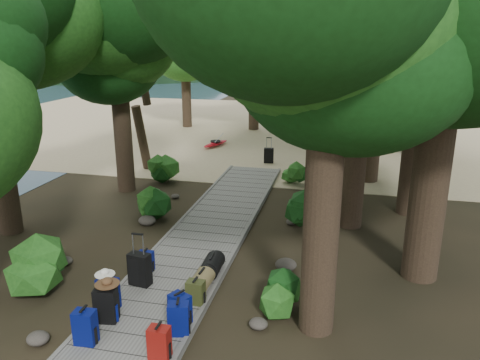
% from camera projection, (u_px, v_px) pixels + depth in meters
% --- Properties ---
extents(ground, '(120.00, 120.00, 0.00)m').
position_uv_depth(ground, '(202.00, 245.00, 11.84)').
color(ground, '#302618').
rests_on(ground, ground).
extents(sand_beach, '(40.00, 22.00, 0.02)m').
position_uv_depth(sand_beach, '(286.00, 128.00, 26.74)').
color(sand_beach, tan).
rests_on(sand_beach, ground).
extents(distant_hill, '(32.00, 16.00, 12.00)m').
position_uv_depth(distant_hill, '(31.00, 74.00, 65.14)').
color(distant_hill, black).
rests_on(distant_hill, ground).
extents(boardwalk, '(2.00, 12.00, 0.12)m').
position_uv_depth(boardwalk, '(213.00, 227.00, 12.76)').
color(boardwalk, slate).
rests_on(boardwalk, ground).
extents(backpack_left_a, '(0.37, 0.27, 0.67)m').
position_uv_depth(backpack_left_a, '(85.00, 325.00, 7.76)').
color(backpack_left_a, navy).
rests_on(backpack_left_a, boardwalk).
extents(backpack_left_b, '(0.42, 0.33, 0.72)m').
position_uv_depth(backpack_left_b, '(106.00, 303.00, 8.37)').
color(backpack_left_b, black).
rests_on(backpack_left_b, boardwalk).
extents(backpack_left_c, '(0.41, 0.32, 0.68)m').
position_uv_depth(backpack_left_c, '(108.00, 292.00, 8.77)').
color(backpack_left_c, navy).
rests_on(backpack_left_c, boardwalk).
extents(backpack_left_d, '(0.33, 0.24, 0.50)m').
position_uv_depth(backpack_left_d, '(146.00, 260.00, 10.21)').
color(backpack_left_d, navy).
rests_on(backpack_left_d, boardwalk).
extents(backpack_right_a, '(0.34, 0.24, 0.60)m').
position_uv_depth(backpack_right_a, '(159.00, 341.00, 7.42)').
color(backpack_right_a, maroon).
rests_on(backpack_right_a, boardwalk).
extents(backpack_right_b, '(0.41, 0.33, 0.65)m').
position_uv_depth(backpack_right_b, '(179.00, 317.00, 8.02)').
color(backpack_right_b, navy).
rests_on(backpack_right_b, boardwalk).
extents(backpack_right_c, '(0.45, 0.40, 0.63)m').
position_uv_depth(backpack_right_c, '(180.00, 308.00, 8.30)').
color(backpack_right_c, navy).
rests_on(backpack_right_c, boardwalk).
extents(backpack_right_d, '(0.35, 0.26, 0.51)m').
position_uv_depth(backpack_right_d, '(196.00, 291.00, 8.96)').
color(backpack_right_d, '#343D17').
rests_on(backpack_right_d, boardwalk).
extents(duffel_right_khaki, '(0.41, 0.59, 0.38)m').
position_uv_depth(duffel_right_khaki, '(202.00, 280.00, 9.50)').
color(duffel_right_khaki, olive).
rests_on(duffel_right_khaki, boardwalk).
extents(duffel_right_black, '(0.43, 0.66, 0.40)m').
position_uv_depth(duffel_right_black, '(212.00, 265.00, 10.08)').
color(duffel_right_black, black).
rests_on(duffel_right_black, boardwalk).
extents(suitcase_on_boardwalk, '(0.48, 0.31, 0.69)m').
position_uv_depth(suitcase_on_boardwalk, '(140.00, 269.00, 9.62)').
color(suitcase_on_boardwalk, black).
rests_on(suitcase_on_boardwalk, boardwalk).
extents(lone_suitcase_on_sand, '(0.42, 0.27, 0.62)m').
position_uv_depth(lone_suitcase_on_sand, '(269.00, 155.00, 19.34)').
color(lone_suitcase_on_sand, black).
rests_on(lone_suitcase_on_sand, sand_beach).
extents(hat_brown, '(0.44, 0.44, 0.13)m').
position_uv_depth(hat_brown, '(107.00, 281.00, 8.29)').
color(hat_brown, '#51351E').
rests_on(hat_brown, backpack_left_b).
extents(hat_white, '(0.38, 0.38, 0.13)m').
position_uv_depth(hat_white, '(105.00, 271.00, 8.69)').
color(hat_white, silver).
rests_on(hat_white, backpack_left_c).
extents(kayak, '(1.97, 3.63, 0.36)m').
position_uv_depth(kayak, '(216.00, 143.00, 22.25)').
color(kayak, red).
rests_on(kayak, sand_beach).
extents(sun_lounger, '(0.95, 1.73, 0.53)m').
position_uv_depth(sun_lounger, '(336.00, 156.00, 19.47)').
color(sun_lounger, silver).
rests_on(sun_lounger, sand_beach).
extents(tree_right_a, '(5.29, 5.29, 8.81)m').
position_uv_depth(tree_right_a, '(329.00, 80.00, 7.17)').
color(tree_right_a, black).
rests_on(tree_right_a, ground).
extents(tree_right_b, '(6.07, 6.07, 10.85)m').
position_uv_depth(tree_right_b, '(451.00, 15.00, 8.70)').
color(tree_right_b, black).
rests_on(tree_right_b, ground).
extents(tree_right_c, '(5.40, 5.40, 9.34)m').
position_uv_depth(tree_right_c, '(362.00, 52.00, 11.68)').
color(tree_right_c, black).
rests_on(tree_right_c, ground).
extents(tree_right_d, '(5.31, 5.31, 9.73)m').
position_uv_depth(tree_right_d, '(426.00, 43.00, 12.56)').
color(tree_right_d, black).
rests_on(tree_right_d, ground).
extents(tree_right_e, '(5.61, 5.61, 10.11)m').
position_uv_depth(tree_right_e, '(380.00, 36.00, 15.59)').
color(tree_right_e, black).
rests_on(tree_right_e, ground).
extents(tree_right_f, '(6.32, 6.32, 11.29)m').
position_uv_depth(tree_right_f, '(444.00, 20.00, 18.13)').
color(tree_right_f, black).
rests_on(tree_right_f, ground).
extents(tree_left_c, '(4.81, 4.81, 8.36)m').
position_uv_depth(tree_left_c, '(118.00, 65.00, 14.82)').
color(tree_left_c, black).
rests_on(tree_left_c, ground).
extents(tree_back_a, '(4.70, 4.70, 8.14)m').
position_uv_depth(tree_back_a, '(254.00, 55.00, 25.23)').
color(tree_back_a, black).
rests_on(tree_back_a, ground).
extents(tree_back_b, '(5.56, 5.56, 9.92)m').
position_uv_depth(tree_back_b, '(328.00, 38.00, 25.20)').
color(tree_back_b, black).
rests_on(tree_back_b, ground).
extents(tree_back_c, '(4.57, 4.57, 8.23)m').
position_uv_depth(tree_back_c, '(375.00, 55.00, 24.21)').
color(tree_back_c, black).
rests_on(tree_back_c, ground).
extents(tree_back_d, '(4.55, 4.55, 7.58)m').
position_uv_depth(tree_back_d, '(185.00, 60.00, 26.07)').
color(tree_back_d, black).
rests_on(tree_back_d, ground).
extents(palm_right_a, '(3.86, 3.86, 6.58)m').
position_uv_depth(palm_right_a, '(333.00, 91.00, 15.79)').
color(palm_right_a, '#0F3811').
rests_on(palm_right_a, ground).
extents(palm_right_b, '(4.24, 4.24, 8.19)m').
position_uv_depth(palm_right_b, '(398.00, 59.00, 20.10)').
color(palm_right_b, '#0F3811').
rests_on(palm_right_b, ground).
extents(palm_right_c, '(4.80, 4.80, 7.63)m').
position_uv_depth(palm_right_c, '(319.00, 64.00, 22.01)').
color(palm_right_c, '#0F3811').
rests_on(palm_right_c, ground).
extents(palm_left_a, '(4.80, 4.80, 7.64)m').
position_uv_depth(palm_left_a, '(135.00, 71.00, 17.50)').
color(palm_left_a, '#0F3811').
rests_on(palm_left_a, ground).
extents(rock_left_a, '(0.39, 0.35, 0.22)m').
position_uv_depth(rock_left_a, '(38.00, 338.00, 7.99)').
color(rock_left_a, '#4C473F').
rests_on(rock_left_a, ground).
extents(rock_left_b, '(0.33, 0.30, 0.18)m').
position_uv_depth(rock_left_b, '(66.00, 261.00, 10.80)').
color(rock_left_b, '#4C473F').
rests_on(rock_left_b, ground).
extents(rock_left_c, '(0.49, 0.44, 0.27)m').
position_uv_depth(rock_left_c, '(147.00, 220.00, 13.03)').
color(rock_left_c, '#4C473F').
rests_on(rock_left_c, ground).
extents(rock_left_d, '(0.27, 0.25, 0.15)m').
position_uv_depth(rock_left_d, '(175.00, 196.00, 15.18)').
color(rock_left_d, '#4C473F').
rests_on(rock_left_d, ground).
extents(rock_right_a, '(0.35, 0.31, 0.19)m').
position_uv_depth(rock_right_a, '(258.00, 324.00, 8.42)').
color(rock_right_a, '#4C473F').
rests_on(rock_right_a, ground).
extents(rock_right_b, '(0.48, 0.44, 0.27)m').
position_uv_depth(rock_right_b, '(286.00, 265.00, 10.52)').
color(rock_right_b, '#4C473F').
rests_on(rock_right_b, ground).
extents(rock_right_c, '(0.30, 0.27, 0.17)m').
position_uv_depth(rock_right_c, '(291.00, 222.00, 13.08)').
color(rock_right_c, '#4C473F').
rests_on(rock_right_c, ground).
extents(shrub_left_a, '(1.25, 1.25, 1.13)m').
position_uv_depth(shrub_left_a, '(40.00, 267.00, 9.51)').
color(shrub_left_a, '#1C4C16').
rests_on(shrub_left_a, ground).
extents(shrub_left_b, '(1.01, 1.01, 0.91)m').
position_uv_depth(shrub_left_b, '(152.00, 204.00, 13.34)').
color(shrub_left_b, '#1C4C16').
rests_on(shrub_left_b, ground).
extents(shrub_left_c, '(1.14, 1.14, 1.03)m').
position_uv_depth(shrub_left_c, '(160.00, 169.00, 16.71)').
color(shrub_left_c, '#1C4C16').
rests_on(shrub_left_c, ground).
extents(shrub_right_a, '(0.86, 0.86, 0.77)m').
position_uv_depth(shrub_right_a, '(276.00, 293.00, 8.86)').
color(shrub_right_a, '#1C4C16').
rests_on(shrub_right_a, ground).
extents(shrub_right_b, '(1.22, 1.22, 1.10)m').
position_uv_depth(shrub_right_b, '(301.00, 208.00, 12.77)').
color(shrub_right_b, '#1C4C16').
rests_on(shrub_right_b, ground).
extents(shrub_right_c, '(0.81, 0.81, 0.73)m').
position_uv_depth(shrub_right_c, '(296.00, 174.00, 16.57)').
color(shrub_right_c, '#1C4C16').
rests_on(shrub_right_c, ground).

